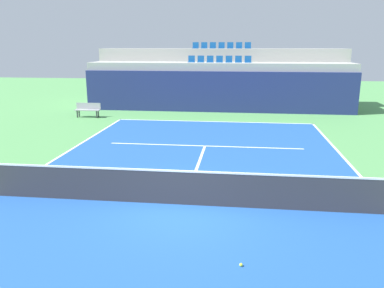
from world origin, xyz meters
name	(u,v)px	position (x,y,z in m)	size (l,w,h in m)	color
ground_plane	(184,205)	(0.00, 0.00, 0.00)	(80.00, 80.00, 0.00)	#4C8C4C
court_surface	(184,205)	(0.00, 0.00, 0.01)	(11.00, 24.00, 0.01)	#1E4C99
baseline_far	(214,122)	(0.00, 11.95, 0.01)	(11.00, 0.10, 0.00)	white
service_line_far	(205,146)	(0.00, 6.40, 0.01)	(8.26, 0.10, 0.00)	white
centre_service_line	(197,169)	(0.00, 3.20, 0.01)	(0.10, 6.40, 0.00)	white
back_wall	(218,92)	(0.00, 15.32, 1.30)	(17.34, 0.30, 2.60)	navy
stands_tier_lower	(219,86)	(0.00, 16.67, 1.55)	(17.34, 2.40, 3.09)	#9E9E99
stands_tier_upper	(221,77)	(0.00, 19.07, 1.99)	(17.34, 2.40, 3.98)	#9E9E99
seating_row_lower	(219,60)	(0.00, 16.76, 3.22)	(4.19, 0.44, 0.44)	#145193
seating_row_upper	(221,47)	(0.00, 19.16, 4.10)	(4.19, 0.44, 0.44)	#145193
tennis_net	(184,187)	(0.00, 0.00, 0.51)	(11.08, 0.08, 1.07)	black
player_bench	(88,109)	(-7.59, 12.50, 0.51)	(1.50, 0.40, 0.85)	#99999E
tennis_ball_1	(241,265)	(1.55, -2.88, 0.04)	(0.07, 0.07, 0.07)	#CCE033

